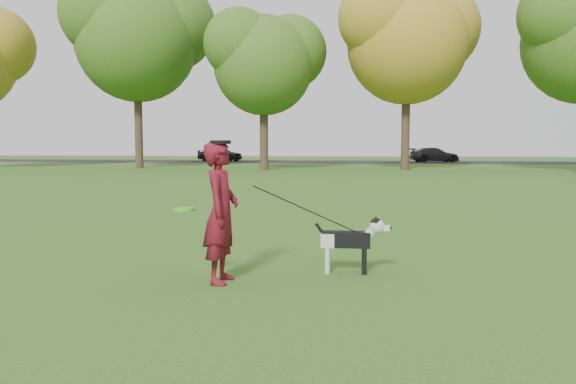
# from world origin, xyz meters

# --- Properties ---
(ground) EXTENTS (120.00, 120.00, 0.00)m
(ground) POSITION_xyz_m (0.00, 0.00, 0.00)
(ground) COLOR #285116
(ground) RESTS_ON ground
(road) EXTENTS (120.00, 7.00, 0.02)m
(road) POSITION_xyz_m (0.00, 40.00, 0.01)
(road) COLOR black
(road) RESTS_ON ground
(man) EXTENTS (0.38, 0.57, 1.53)m
(man) POSITION_xyz_m (-0.29, -0.29, 0.77)
(man) COLOR #5A0C13
(man) RESTS_ON ground
(dog) EXTENTS (0.89, 0.18, 0.67)m
(dog) POSITION_xyz_m (1.11, 0.31, 0.41)
(dog) COLOR black
(dog) RESTS_ON ground
(car_left) EXTENTS (4.05, 2.49, 1.29)m
(car_left) POSITION_xyz_m (-10.11, 40.00, 0.66)
(car_left) COLOR black
(car_left) RESTS_ON road
(car_right) EXTENTS (4.23, 2.46, 1.15)m
(car_right) POSITION_xyz_m (7.51, 40.00, 0.60)
(car_right) COLOR black
(car_right) RESTS_ON road
(man_held_items) EXTENTS (2.03, 0.79, 1.09)m
(man_held_items) POSITION_xyz_m (0.65, -0.02, 0.76)
(man_held_items) COLOR #2EE41C
(man_held_items) RESTS_ON ground
(tree_row) EXTENTS (51.74, 8.86, 12.01)m
(tree_row) POSITION_xyz_m (-1.43, 26.07, 7.41)
(tree_row) COLOR #38281C
(tree_row) RESTS_ON ground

